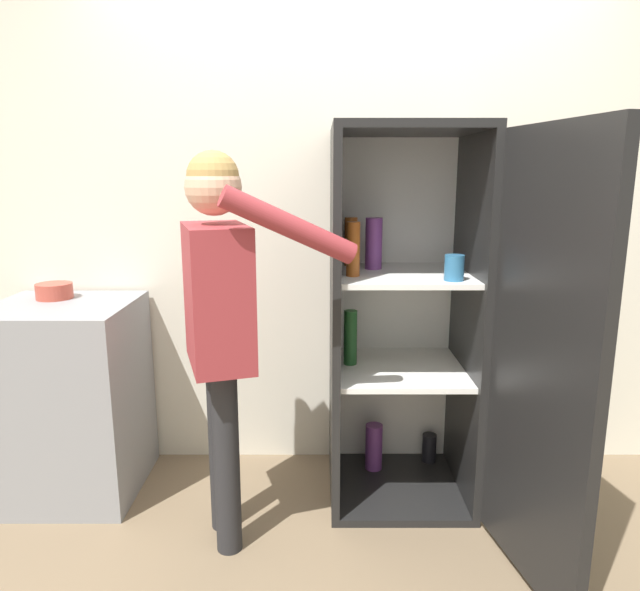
{
  "coord_description": "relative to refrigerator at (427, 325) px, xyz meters",
  "views": [
    {
      "loc": [
        -0.14,
        -1.93,
        1.52
      ],
      "look_at": [
        -0.15,
        0.61,
        0.97
      ],
      "focal_mm": 32.0,
      "sensor_mm": 36.0,
      "label": 1
    }
  ],
  "objects": [
    {
      "name": "wall_back",
      "position": [
        -0.32,
        0.46,
        0.42
      ],
      "size": [
        7.0,
        0.06,
        2.55
      ],
      "color": "silver",
      "rests_on": "ground_plane"
    },
    {
      "name": "bowl",
      "position": [
        -1.74,
        0.22,
        0.11
      ],
      "size": [
        0.17,
        0.17,
        0.07
      ],
      "color": "#B24738",
      "rests_on": "counter"
    },
    {
      "name": "person",
      "position": [
        -0.85,
        -0.29,
        0.17
      ],
      "size": [
        0.71,
        0.52,
        1.6
      ],
      "color": "#262628",
      "rests_on": "ground_plane"
    },
    {
      "name": "counter",
      "position": [
        -1.66,
        0.1,
        -0.39
      ],
      "size": [
        0.64,
        0.61,
        0.93
      ],
      "color": "gray",
      "rests_on": "ground_plane"
    },
    {
      "name": "refrigerator",
      "position": [
        0.0,
        0.0,
        0.0
      ],
      "size": [
        0.81,
        1.28,
        1.72
      ],
      "color": "black",
      "rests_on": "ground_plane"
    },
    {
      "name": "ground_plane",
      "position": [
        -0.32,
        -0.52,
        -0.85
      ],
      "size": [
        12.0,
        12.0,
        0.0
      ],
      "primitive_type": "plane",
      "color": "#7A664C"
    }
  ]
}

